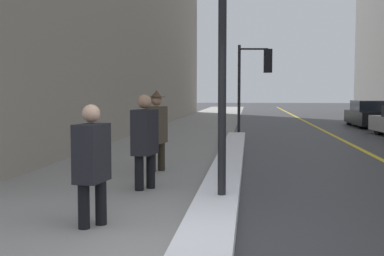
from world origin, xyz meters
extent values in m
cube|color=gray|center=(-2.00, 15.00, 0.01)|extent=(4.00, 80.00, 0.01)
cube|color=gold|center=(4.00, 15.00, 0.00)|extent=(0.16, 80.00, 0.00)
cube|color=white|center=(0.19, 6.17, 0.10)|extent=(0.63, 14.77, 0.20)
cylinder|color=black|center=(0.25, 2.21, 2.66)|extent=(0.12, 0.12, 5.32)
cylinder|color=black|center=(0.25, 13.79, 1.76)|extent=(0.11, 0.11, 3.52)
cylinder|color=black|center=(0.80, 13.87, 3.37)|extent=(1.10, 0.22, 0.07)
cube|color=black|center=(1.34, 13.95, 2.92)|extent=(0.33, 0.24, 0.90)
sphere|color=red|center=(1.33, 14.07, 3.21)|extent=(0.19, 0.19, 0.19)
sphere|color=orange|center=(1.33, 14.07, 2.92)|extent=(0.19, 0.19, 0.19)
sphere|color=green|center=(1.33, 14.07, 2.64)|extent=(0.19, 0.19, 0.19)
cylinder|color=black|center=(-1.23, 1.10, 0.42)|extent=(0.15, 0.15, 0.83)
cylinder|color=black|center=(-1.38, 0.90, 0.42)|extent=(0.15, 0.15, 0.83)
cube|color=black|center=(-1.30, 1.00, 0.95)|extent=(0.37, 0.54, 0.73)
sphere|color=tan|center=(-1.30, 1.00, 1.44)|extent=(0.23, 0.23, 0.23)
cylinder|color=black|center=(-1.08, 3.50, 0.45)|extent=(0.16, 0.16, 0.89)
cylinder|color=black|center=(-1.23, 3.28, 0.45)|extent=(0.16, 0.16, 0.89)
cube|color=black|center=(-1.16, 3.39, 1.02)|extent=(0.40, 0.58, 0.78)
sphere|color=tan|center=(-1.16, 3.39, 1.55)|extent=(0.24, 0.24, 0.24)
cylinder|color=#2A241B|center=(-1.24, 5.44, 0.45)|extent=(0.16, 0.16, 0.89)
cylinder|color=#2A241B|center=(-1.40, 5.22, 0.45)|extent=(0.16, 0.16, 0.89)
cube|color=#473D2D|center=(-1.32, 5.33, 1.02)|extent=(0.40, 0.58, 0.78)
sphere|color=tan|center=(-1.32, 5.33, 1.55)|extent=(0.24, 0.24, 0.24)
cylinder|color=#4C3823|center=(-1.32, 5.33, 1.61)|extent=(0.38, 0.38, 0.01)
cone|color=#4C3823|center=(-1.32, 5.33, 1.69)|extent=(0.23, 0.23, 0.15)
cylinder|color=black|center=(5.92, 15.58, 0.34)|extent=(0.29, 0.70, 0.68)
cube|color=black|center=(6.78, 20.44, 0.46)|extent=(1.88, 4.50, 0.65)
cube|color=black|center=(6.78, 20.33, 1.05)|extent=(1.71, 2.35, 0.53)
cylinder|color=black|center=(6.00, 21.84, 0.30)|extent=(0.21, 0.60, 0.60)
cylinder|color=black|center=(7.59, 21.83, 0.30)|extent=(0.21, 0.60, 0.60)
cylinder|color=black|center=(5.97, 19.06, 0.30)|extent=(0.21, 0.60, 0.60)
camera|label=1|loc=(0.64, -4.76, 1.69)|focal=45.00mm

